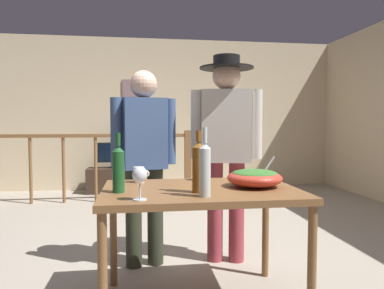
% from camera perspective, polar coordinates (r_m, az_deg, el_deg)
% --- Properties ---
extents(ground_plane, '(8.79, 8.79, 0.00)m').
position_cam_1_polar(ground_plane, '(3.40, -0.56, -16.61)').
color(ground_plane, '#9E9384').
extents(back_wall, '(6.33, 0.10, 2.67)m').
position_cam_1_polar(back_wall, '(6.57, -4.51, 4.80)').
color(back_wall, beige).
rests_on(back_wall, ground_plane).
extents(framed_picture, '(0.40, 0.03, 0.35)m').
position_cam_1_polar(framed_picture, '(6.52, -9.11, 8.58)').
color(framed_picture, gray).
extents(stair_railing, '(3.30, 0.10, 1.06)m').
position_cam_1_polar(stair_railing, '(5.50, -12.58, -2.09)').
color(stair_railing, brown).
rests_on(stair_railing, ground_plane).
extents(tv_console, '(0.90, 0.40, 0.41)m').
position_cam_1_polar(tv_console, '(6.29, -12.15, -5.50)').
color(tv_console, '#38281E').
rests_on(tv_console, ground_plane).
extents(flat_screen_tv, '(0.54, 0.12, 0.43)m').
position_cam_1_polar(flat_screen_tv, '(6.21, -12.22, -1.32)').
color(flat_screen_tv, black).
rests_on(flat_screen_tv, tv_console).
extents(serving_table, '(1.21, 0.83, 0.75)m').
position_cam_1_polar(serving_table, '(2.29, 1.30, -8.81)').
color(serving_table, brown).
rests_on(serving_table, ground_plane).
extents(salad_bowl, '(0.35, 0.35, 0.20)m').
position_cam_1_polar(salad_bowl, '(2.35, 9.86, -5.08)').
color(salad_bowl, '#CC3D2D').
rests_on(salad_bowl, serving_table).
extents(wine_glass, '(0.08, 0.08, 0.18)m').
position_cam_1_polar(wine_glass, '(1.92, -8.25, -4.98)').
color(wine_glass, silver).
rests_on(wine_glass, serving_table).
extents(wine_bottle_clear, '(0.07, 0.07, 0.38)m').
position_cam_1_polar(wine_bottle_clear, '(1.99, 2.04, -3.82)').
color(wine_bottle_clear, silver).
rests_on(wine_bottle_clear, serving_table).
extents(wine_bottle_amber, '(0.07, 0.07, 0.36)m').
position_cam_1_polar(wine_bottle_amber, '(2.11, 1.02, -3.46)').
color(wine_bottle_amber, brown).
rests_on(wine_bottle_amber, serving_table).
extents(wine_bottle_green, '(0.07, 0.07, 0.35)m').
position_cam_1_polar(wine_bottle_green, '(2.16, -11.55, -3.69)').
color(wine_bottle_green, '#1E5628').
rests_on(wine_bottle_green, serving_table).
extents(mug_blue, '(0.11, 0.07, 0.10)m').
position_cam_1_polar(mug_blue, '(2.58, 1.16, -4.55)').
color(mug_blue, '#3866B2').
rests_on(mug_blue, serving_table).
extents(mug_white, '(0.11, 0.07, 0.11)m').
position_cam_1_polar(mug_white, '(2.51, -8.34, -4.73)').
color(mug_white, white).
rests_on(mug_white, serving_table).
extents(person_standing_left, '(0.52, 0.29, 1.58)m').
position_cam_1_polar(person_standing_left, '(2.94, -7.57, -1.36)').
color(person_standing_left, '#2D3323').
rests_on(person_standing_left, ground_plane).
extents(person_standing_right, '(0.58, 0.45, 1.72)m').
position_cam_1_polar(person_standing_right, '(3.01, 5.41, 0.94)').
color(person_standing_right, '#9E3842').
rests_on(person_standing_right, ground_plane).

